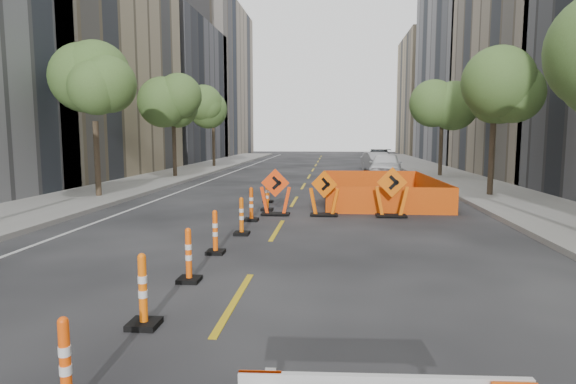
# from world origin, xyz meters

# --- Properties ---
(ground_plane) EXTENTS (140.00, 140.00, 0.00)m
(ground_plane) POSITION_xyz_m (0.00, 0.00, 0.00)
(ground_plane) COLOR black
(sidewalk_left) EXTENTS (4.00, 90.00, 0.15)m
(sidewalk_left) POSITION_xyz_m (-9.00, 12.00, 0.07)
(sidewalk_left) COLOR gray
(sidewalk_left) RESTS_ON ground
(sidewalk_right) EXTENTS (4.00, 90.00, 0.15)m
(sidewalk_right) POSITION_xyz_m (9.00, 12.00, 0.07)
(sidewalk_right) COLOR gray
(sidewalk_right) RESTS_ON ground
(bld_left_d) EXTENTS (12.00, 16.00, 14.00)m
(bld_left_d) POSITION_xyz_m (-17.00, 39.20, 7.00)
(bld_left_d) COLOR #4C4C51
(bld_left_d) RESTS_ON ground
(bld_left_e) EXTENTS (12.00, 20.00, 20.00)m
(bld_left_e) POSITION_xyz_m (-17.00, 55.60, 10.00)
(bld_left_e) COLOR gray
(bld_left_e) RESTS_ON ground
(bld_right_c) EXTENTS (12.00, 16.00, 14.00)m
(bld_right_c) POSITION_xyz_m (17.00, 23.80, 7.00)
(bld_right_c) COLOR gray
(bld_right_c) RESTS_ON ground
(bld_right_d) EXTENTS (12.00, 18.00, 20.00)m
(bld_right_d) POSITION_xyz_m (17.00, 40.20, 10.00)
(bld_right_d) COLOR gray
(bld_right_d) RESTS_ON ground
(bld_right_e) EXTENTS (12.00, 14.00, 16.00)m
(bld_right_e) POSITION_xyz_m (17.00, 58.60, 8.00)
(bld_right_e) COLOR tan
(bld_right_e) RESTS_ON ground
(tree_l_b) EXTENTS (2.80, 2.80, 5.95)m
(tree_l_b) POSITION_xyz_m (-8.40, 10.00, 4.53)
(tree_l_b) COLOR #382B1E
(tree_l_b) RESTS_ON ground
(tree_l_c) EXTENTS (2.80, 2.80, 5.95)m
(tree_l_c) POSITION_xyz_m (-8.40, 20.00, 4.53)
(tree_l_c) COLOR #382B1E
(tree_l_c) RESTS_ON ground
(tree_l_d) EXTENTS (2.80, 2.80, 5.95)m
(tree_l_d) POSITION_xyz_m (-8.40, 30.00, 4.53)
(tree_l_d) COLOR #382B1E
(tree_l_d) RESTS_ON ground
(tree_r_b) EXTENTS (2.80, 2.80, 5.95)m
(tree_r_b) POSITION_xyz_m (8.40, 12.00, 4.53)
(tree_r_b) COLOR #382B1E
(tree_r_b) RESTS_ON ground
(tree_r_c) EXTENTS (2.80, 2.80, 5.95)m
(tree_r_c) POSITION_xyz_m (8.40, 22.00, 4.53)
(tree_r_c) COLOR #382B1E
(tree_r_c) RESTS_ON ground
(channelizer_0) EXTENTS (0.39, 0.39, 0.99)m
(channelizer_0) POSITION_xyz_m (-0.99, -5.31, 0.49)
(channelizer_0) COLOR #F14B0A
(channelizer_0) RESTS_ON ground
(channelizer_1) EXTENTS (0.43, 0.43, 1.08)m
(channelizer_1) POSITION_xyz_m (-1.08, -3.17, 0.54)
(channelizer_1) COLOR orange
(channelizer_1) RESTS_ON ground
(channelizer_2) EXTENTS (0.40, 0.40, 1.03)m
(channelizer_2) POSITION_xyz_m (-1.07, -1.03, 0.51)
(channelizer_2) COLOR #FF580A
(channelizer_2) RESTS_ON ground
(channelizer_3) EXTENTS (0.40, 0.40, 1.02)m
(channelizer_3) POSITION_xyz_m (-1.10, 1.11, 0.51)
(channelizer_3) COLOR #FF590A
(channelizer_3) RESTS_ON ground
(channelizer_4) EXTENTS (0.41, 0.41, 1.04)m
(channelizer_4) POSITION_xyz_m (-0.90, 3.25, 0.52)
(channelizer_4) COLOR #E65E09
(channelizer_4) RESTS_ON ground
(channelizer_5) EXTENTS (0.43, 0.43, 1.08)m
(channelizer_5) POSITION_xyz_m (-0.99, 5.39, 0.54)
(channelizer_5) COLOR #DA4D09
(channelizer_5) RESTS_ON ground
(channelizer_6) EXTENTS (0.43, 0.43, 1.09)m
(channelizer_6) POSITION_xyz_m (-0.79, 7.52, 0.55)
(channelizer_6) COLOR #F7600A
(channelizer_6) RESTS_ON ground
(channelizer_7) EXTENTS (0.40, 0.40, 1.00)m
(channelizer_7) POSITION_xyz_m (-1.04, 9.66, 0.50)
(channelizer_7) COLOR #FF600A
(channelizer_7) RESTS_ON ground
(chevron_sign_left) EXTENTS (1.07, 0.66, 1.59)m
(chevron_sign_left) POSITION_xyz_m (-0.36, 6.57, 0.80)
(chevron_sign_left) COLOR #F73F0A
(chevron_sign_left) RESTS_ON ground
(chevron_sign_center) EXTENTS (1.19, 0.96, 1.55)m
(chevron_sign_center) POSITION_xyz_m (1.29, 6.57, 0.78)
(chevron_sign_center) COLOR #F9650A
(chevron_sign_center) RESTS_ON ground
(chevron_sign_right) EXTENTS (1.17, 0.76, 1.68)m
(chevron_sign_right) POSITION_xyz_m (3.53, 6.55, 0.84)
(chevron_sign_right) COLOR #DF5C09
(chevron_sign_right) RESTS_ON ground
(safety_fence) EXTENTS (4.60, 7.67, 0.95)m
(safety_fence) POSITION_xyz_m (3.52, 10.88, 0.47)
(safety_fence) COLOR #FF5A0D
(safety_fence) RESTS_ON ground
(parked_car_near) EXTENTS (2.55, 5.04, 1.64)m
(parked_car_near) POSITION_xyz_m (4.85, 20.96, 0.82)
(parked_car_near) COLOR white
(parked_car_near) RESTS_ON ground
(parked_car_mid) EXTENTS (2.32, 4.62, 1.45)m
(parked_car_mid) POSITION_xyz_m (4.81, 26.18, 0.73)
(parked_car_mid) COLOR #96959A
(parked_car_mid) RESTS_ON ground
(parked_car_far) EXTENTS (2.98, 5.50, 1.51)m
(parked_car_far) POSITION_xyz_m (5.37, 31.59, 0.76)
(parked_car_far) COLOR black
(parked_car_far) RESTS_ON ground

